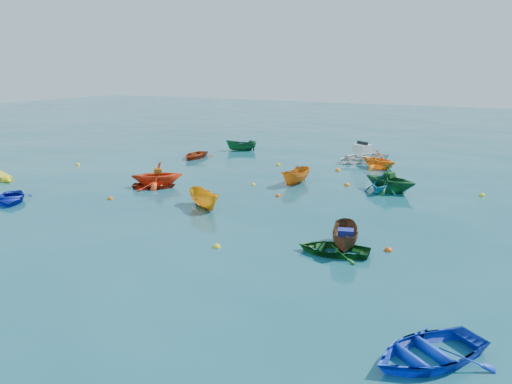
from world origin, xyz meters
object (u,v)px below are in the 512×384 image
at_px(dinghy_blue_se, 427,360).
at_px(motorboat_white, 362,162).
at_px(kayak_yellow, 0,178).
at_px(dinghy_blue_sw, 11,202).

distance_m(dinghy_blue_se, motorboat_white, 28.12).
distance_m(dinghy_blue_se, kayak_yellow, 31.19).
bearing_deg(motorboat_white, kayak_yellow, -107.44).
distance_m(dinghy_blue_sw, kayak_yellow, 7.22).
bearing_deg(dinghy_blue_se, kayak_yellow, -159.97).
height_order(dinghy_blue_se, motorboat_white, motorboat_white).
xyz_separation_m(kayak_yellow, motorboat_white, (20.53, 17.31, 0.00)).
bearing_deg(dinghy_blue_sw, motorboat_white, 6.93).
bearing_deg(motorboat_white, dinghy_blue_sw, -91.86).
xyz_separation_m(dinghy_blue_sw, dinghy_blue_se, (23.66, -5.43, 0.00)).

